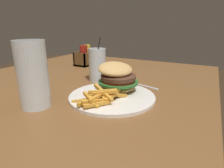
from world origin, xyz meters
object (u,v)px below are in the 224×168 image
(meal_plate_near, at_px, (115,85))
(spoon, at_px, (131,81))
(condiment_caddy, at_px, (85,57))
(juice_glass, at_px, (97,66))
(beer_glass, at_px, (33,76))

(meal_plate_near, height_order, spoon, meal_plate_near)
(spoon, relative_size, condiment_caddy, 1.37)
(juice_glass, xyz_separation_m, spoon, (0.03, -0.14, -0.05))
(beer_glass, distance_m, condiment_caddy, 0.57)
(beer_glass, relative_size, juice_glass, 1.04)
(juice_glass, distance_m, condiment_caddy, 0.33)
(juice_glass, height_order, spoon, juice_glass)
(meal_plate_near, height_order, beer_glass, beer_glass)
(meal_plate_near, height_order, juice_glass, juice_glass)
(meal_plate_near, relative_size, beer_glass, 1.46)
(beer_glass, xyz_separation_m, spoon, (0.34, -0.16, -0.09))
(spoon, height_order, condiment_caddy, condiment_caddy)
(condiment_caddy, bearing_deg, meal_plate_near, -133.23)
(beer_glass, height_order, spoon, beer_glass)
(meal_plate_near, relative_size, spoon, 1.76)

